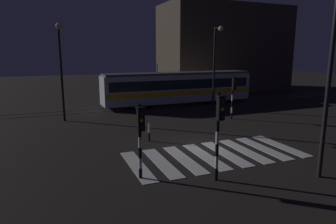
{
  "coord_description": "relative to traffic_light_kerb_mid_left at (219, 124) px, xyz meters",
  "views": [
    {
      "loc": [
        -7.8,
        -13.97,
        5.1
      ],
      "look_at": [
        -0.61,
        3.17,
        1.4
      ],
      "focal_mm": 31.66,
      "sensor_mm": 36.0,
      "label": 1
    }
  ],
  "objects": [
    {
      "name": "rail_far",
      "position": [
        1.6,
        17.95,
        -2.36
      ],
      "size": [
        80.0,
        0.12,
        0.03
      ],
      "primitive_type": "cube",
      "color": "#59595E",
      "rests_on": "ground"
    },
    {
      "name": "traffic_light_corner_near_left",
      "position": [
        -2.8,
        1.34,
        -0.31
      ],
      "size": [
        0.36,
        0.42,
        3.13
      ],
      "color": "black",
      "rests_on": "ground"
    },
    {
      "name": "traffic_light_corner_far_right",
      "position": [
        7.27,
        9.43,
        -0.16
      ],
      "size": [
        0.36,
        0.42,
        3.36
      ],
      "color": "black",
      "rests_on": "ground"
    },
    {
      "name": "street_lamp_trackside_right",
      "position": [
        7.96,
        13.23,
        2.28
      ],
      "size": [
        0.44,
        1.21,
        7.37
      ],
      "color": "black",
      "rests_on": "ground"
    },
    {
      "name": "traffic_light_kerb_mid_left",
      "position": [
        0.0,
        0.0,
        0.0
      ],
      "size": [
        0.36,
        0.42,
        3.6
      ],
      "color": "black",
      "rests_on": "ground"
    },
    {
      "name": "street_lamp_near_kerb",
      "position": [
        4.17,
        -1.55,
        2.13
      ],
      "size": [
        0.44,
        1.21,
        7.1
      ],
      "color": "black",
      "rests_on": "ground"
    },
    {
      "name": "crosswalk_zebra",
      "position": [
        1.6,
        2.71,
        -2.36
      ],
      "size": [
        9.03,
        4.26,
        0.02
      ],
      "color": "silver",
      "rests_on": "ground"
    },
    {
      "name": "rail_near",
      "position": [
        1.6,
        16.52,
        -2.36
      ],
      "size": [
        80.0,
        0.12,
        0.03
      ],
      "primitive_type": "cube",
      "color": "#59595E",
      "rests_on": "ground"
    },
    {
      "name": "ground_plane",
      "position": [
        1.6,
        4.36,
        -2.37
      ],
      "size": [
        120.0,
        120.0,
        0.0
      ],
      "primitive_type": "plane",
      "color": "black"
    },
    {
      "name": "building_backdrop",
      "position": [
        17.52,
        26.41,
        3.35
      ],
      "size": [
        17.53,
        8.0,
        11.44
      ],
      "primitive_type": "cube",
      "color": "#42382D",
      "rests_on": "ground"
    },
    {
      "name": "bollard_island_edge",
      "position": [
        -0.72,
        6.33,
        -1.81
      ],
      "size": [
        0.12,
        0.12,
        1.11
      ],
      "color": "black",
      "rests_on": "ground"
    },
    {
      "name": "street_lamp_trackside_left",
      "position": [
        -4.95,
        13.67,
        2.18
      ],
      "size": [
        0.44,
        1.21,
        7.19
      ],
      "color": "black",
      "rests_on": "ground"
    },
    {
      "name": "tram",
      "position": [
        6.22,
        17.23,
        -0.63
      ],
      "size": [
        15.47,
        2.58,
        4.15
      ],
      "color": "silver",
      "rests_on": "ground"
    }
  ]
}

